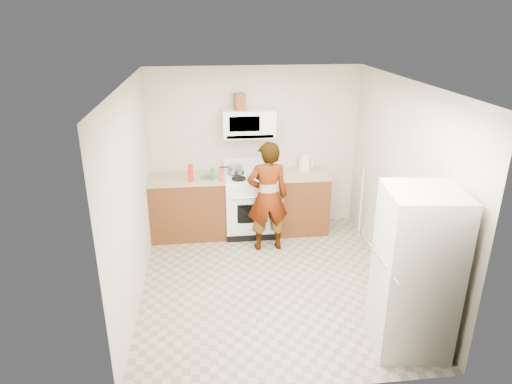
{
  "coord_description": "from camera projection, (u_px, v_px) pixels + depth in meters",
  "views": [
    {
      "loc": [
        -0.75,
        -4.93,
        3.19
      ],
      "look_at": [
        -0.12,
        0.55,
        1.03
      ],
      "focal_mm": 32.0,
      "sensor_mm": 36.0,
      "label": 1
    }
  ],
  "objects": [
    {
      "name": "floor",
      "position": [
        270.0,
        282.0,
        5.81
      ],
      "size": [
        3.6,
        3.6,
        0.0
      ],
      "primitive_type": "plane",
      "color": "gray",
      "rests_on": "ground"
    },
    {
      "name": "jug",
      "position": [
        239.0,
        102.0,
        6.52
      ],
      "size": [
        0.17,
        0.17,
        0.24
      ],
      "primitive_type": "cube",
      "rotation": [
        0.0,
        0.0,
        0.3
      ],
      "color": "brown",
      "rests_on": "microwave"
    },
    {
      "name": "right_wall",
      "position": [
        401.0,
        186.0,
        5.52
      ],
      "size": [
        0.02,
        3.6,
        2.5
      ],
      "primitive_type": "cube",
      "color": "beige",
      "rests_on": "floor"
    },
    {
      "name": "microwave",
      "position": [
        249.0,
        123.0,
        6.67
      ],
      "size": [
        0.76,
        0.38,
        0.4
      ],
      "primitive_type": "cube",
      "color": "white",
      "rests_on": "back_wall"
    },
    {
      "name": "cabinet_left",
      "position": [
        188.0,
        208.0,
        6.91
      ],
      "size": [
        1.12,
        0.62,
        0.9
      ],
      "primitive_type": "cube",
      "color": "#623017",
      "rests_on": "floor"
    },
    {
      "name": "cabinet_right",
      "position": [
        300.0,
        203.0,
        7.1
      ],
      "size": [
        0.8,
        0.62,
        0.9
      ],
      "primitive_type": "cube",
      "color": "#623017",
      "rests_on": "floor"
    },
    {
      "name": "bottle_hot_sauce",
      "position": [
        221.0,
        176.0,
        6.57
      ],
      "size": [
        0.06,
        0.06,
        0.15
      ],
      "primitive_type": "cylinder",
      "rotation": [
        0.0,
        0.0,
        0.22
      ],
      "color": "#DF4518",
      "rests_on": "counter_left"
    },
    {
      "name": "bottle_spray",
      "position": [
        191.0,
        173.0,
        6.53
      ],
      "size": [
        0.08,
        0.08,
        0.25
      ],
      "primitive_type": "cylinder",
      "rotation": [
        0.0,
        0.0,
        0.15
      ],
      "color": "red",
      "rests_on": "counter_left"
    },
    {
      "name": "pot_lid",
      "position": [
        209.0,
        177.0,
        6.74
      ],
      "size": [
        0.31,
        0.31,
        0.01
      ],
      "primitive_type": "cylinder",
      "rotation": [
        0.0,
        0.0,
        -0.15
      ],
      "color": "silver",
      "rests_on": "counter_left"
    },
    {
      "name": "kettle",
      "position": [
        305.0,
        163.0,
        7.03
      ],
      "size": [
        0.2,
        0.2,
        0.2
      ],
      "primitive_type": "cylinder",
      "rotation": [
        0.0,
        0.0,
        -0.18
      ],
      "color": "white",
      "rests_on": "counter_right"
    },
    {
      "name": "bottle_green_cap",
      "position": [
        213.0,
        174.0,
        6.59
      ],
      "size": [
        0.07,
        0.07,
        0.18
      ],
      "primitive_type": "cylinder",
      "rotation": [
        0.0,
        0.0,
        -0.29
      ],
      "color": "#198A39",
      "rests_on": "counter_left"
    },
    {
      "name": "saucepan",
      "position": [
        235.0,
        169.0,
        6.85
      ],
      "size": [
        0.28,
        0.28,
        0.12
      ],
      "primitive_type": "cylinder",
      "rotation": [
        0.0,
        0.0,
        -0.38
      ],
      "color": "#ADADB1",
      "rests_on": "gas_range"
    },
    {
      "name": "counter_left",
      "position": [
        187.0,
        179.0,
        6.74
      ],
      "size": [
        1.14,
        0.64,
        0.03
      ],
      "primitive_type": "cube",
      "color": "tan",
      "rests_on": "cabinet_left"
    },
    {
      "name": "fridge",
      "position": [
        415.0,
        272.0,
        4.43
      ],
      "size": [
        0.78,
        0.78,
        1.7
      ],
      "primitive_type": "cube",
      "rotation": [
        0.0,
        0.0,
        -0.13
      ],
      "color": "silver",
      "rests_on": "floor"
    },
    {
      "name": "person",
      "position": [
        268.0,
        197.0,
        6.38
      ],
      "size": [
        0.59,
        0.39,
        1.6
      ],
      "primitive_type": "imported",
      "rotation": [
        0.0,
        0.0,
        3.16
      ],
      "color": "tan",
      "rests_on": "floor"
    },
    {
      "name": "tray",
      "position": [
        256.0,
        175.0,
        6.77
      ],
      "size": [
        0.28,
        0.21,
        0.05
      ],
      "primitive_type": "cube",
      "rotation": [
        0.0,
        0.0,
        0.22
      ],
      "color": "white",
      "rests_on": "gas_range"
    },
    {
      "name": "back_wall",
      "position": [
        254.0,
        149.0,
        7.01
      ],
      "size": [
        3.2,
        0.02,
        2.5
      ],
      "primitive_type": "cube",
      "color": "beige",
      "rests_on": "floor"
    },
    {
      "name": "broom",
      "position": [
        361.0,
        203.0,
        6.74
      ],
      "size": [
        0.13,
        0.24,
        1.14
      ],
      "primitive_type": "cylinder",
      "rotation": [
        0.14,
        -0.14,
        0.37
      ],
      "color": "silver",
      "rests_on": "floor"
    },
    {
      "name": "gas_range",
      "position": [
        250.0,
        203.0,
        6.99
      ],
      "size": [
        0.76,
        0.65,
        1.13
      ],
      "color": "white",
      "rests_on": "floor"
    },
    {
      "name": "counter_right",
      "position": [
        301.0,
        174.0,
        6.92
      ],
      "size": [
        0.82,
        0.64,
        0.03
      ],
      "primitive_type": "cube",
      "color": "tan",
      "rests_on": "cabinet_right"
    }
  ]
}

